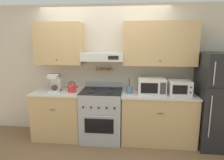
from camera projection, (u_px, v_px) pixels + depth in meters
ground_plane at (99, 147)px, 3.56m from camera, size 16.00×16.00×0.00m
wall_back at (109, 61)px, 3.90m from camera, size 5.20×0.46×2.55m
counter_left at (60, 114)px, 3.90m from camera, size 0.92×0.68×0.91m
counter_right at (158, 117)px, 3.71m from camera, size 1.33×0.68×0.91m
stove_range at (102, 115)px, 3.79m from camera, size 0.75×0.72×1.05m
refrigerator at (219, 100)px, 3.49m from camera, size 0.71×0.76×1.66m
tea_kettle at (72, 88)px, 3.75m from camera, size 0.20×0.15×0.21m
coffee_maker at (55, 82)px, 3.80m from camera, size 0.18×0.25×0.33m
microwave at (152, 86)px, 3.61m from camera, size 0.48×0.36×0.28m
utensil_crock at (129, 89)px, 3.64m from camera, size 0.12×0.12×0.29m
toaster_oven at (180, 88)px, 3.54m from camera, size 0.38×0.33×0.26m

